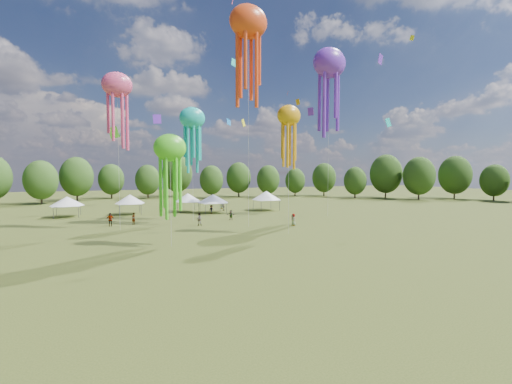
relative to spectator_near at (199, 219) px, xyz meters
name	(u,v)px	position (x,y,z in m)	size (l,w,h in m)	color
ground	(431,322)	(3.25, -36.49, -0.90)	(300.00, 300.00, 0.00)	#384416
spectator_near	(199,219)	(0.00, 0.00, 0.00)	(0.87, 0.68, 1.80)	gray
spectators_far	(209,212)	(3.78, 8.60, -0.04)	(25.53, 27.47, 1.92)	gray
festival_tents	(183,198)	(0.87, 16.77, 1.93)	(42.00, 9.37, 3.94)	#47474C
show_kites	(267,85)	(10.44, -0.85, 20.13)	(39.75, 20.87, 30.61)	#16BFB4
small_kites	(201,47)	(1.98, 5.96, 26.82)	(74.06, 57.03, 42.85)	#16BFB4
treeline	(167,178)	(-0.62, 26.03, 5.65)	(201.57, 95.24, 13.43)	#38281C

